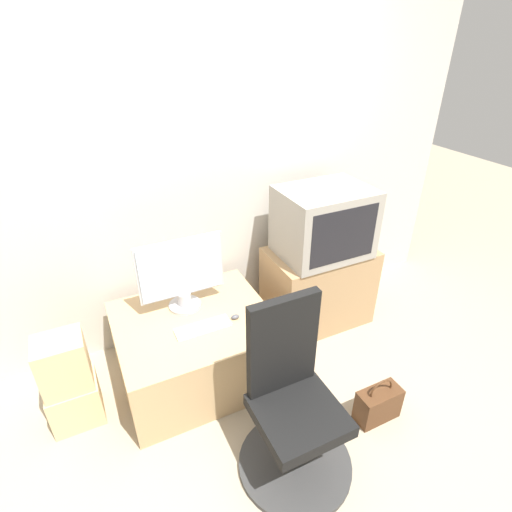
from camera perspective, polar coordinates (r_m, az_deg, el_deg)
ground_plane at (r=2.41m, az=2.50°, el=-27.47°), size 12.00×12.00×0.00m
wall_back at (r=2.64m, az=-10.86°, el=13.30°), size 4.40×0.05×2.60m
desk at (r=2.69m, az=-8.56°, el=-12.61°), size 0.96×0.83×0.45m
side_stand at (r=3.10m, az=8.82°, el=-4.25°), size 0.77×0.48×0.62m
main_monitor at (r=2.52m, az=-10.59°, el=-2.55°), size 0.54×0.21×0.49m
keyboard at (r=2.46m, az=-7.58°, el=-10.08°), size 0.34×0.11×0.01m
mouse at (r=2.51m, az=-2.99°, el=-8.67°), size 0.05×0.04×0.03m
crt_tv at (r=2.81m, az=9.68°, el=4.76°), size 0.62×0.47×0.48m
office_chair at (r=2.15m, az=5.27°, el=-21.28°), size 0.60×0.60×0.98m
cardboard_box_lower at (r=2.69m, az=-24.38°, el=-18.36°), size 0.28×0.24×0.28m
cardboard_box_upper at (r=2.49m, az=-25.85°, el=-13.66°), size 0.26×0.22×0.32m
handbag at (r=2.60m, az=17.05°, el=-19.54°), size 0.26×0.13×0.30m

